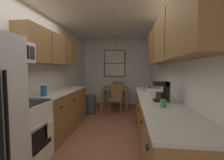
{
  "coord_description": "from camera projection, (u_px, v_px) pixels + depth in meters",
  "views": [
    {
      "loc": [
        0.54,
        -2.55,
        1.38
      ],
      "look_at": [
        0.1,
        1.16,
        1.12
      ],
      "focal_mm": 24.88,
      "sensor_mm": 36.0,
      "label": 1
    }
  ],
  "objects": [
    {
      "name": "ground_plane",
      "position": [
        107.0,
        127.0,
        3.68
      ],
      "size": [
        12.0,
        12.0,
        0.0
      ],
      "primitive_type": "plane",
      "color": "brown"
    },
    {
      "name": "fruit_bowl",
      "position": [
        154.0,
        91.0,
        3.21
      ],
      "size": [
        0.2,
        0.2,
        0.09
      ],
      "color": "#E5D14C",
      "rests_on": "counter_right"
    },
    {
      "name": "dining_chair_near",
      "position": [
        116.0,
        97.0,
        4.9
      ],
      "size": [
        0.44,
        0.44,
        0.9
      ],
      "color": "brown",
      "rests_on": "ground"
    },
    {
      "name": "coffee_maker",
      "position": [
        163.0,
        91.0,
        2.33
      ],
      "size": [
        0.22,
        0.18,
        0.29
      ],
      "color": "black",
      "rests_on": "counter_right"
    },
    {
      "name": "stove_range",
      "position": [
        21.0,
        133.0,
        2.2
      ],
      "size": [
        0.66,
        0.65,
        1.1
      ],
      "color": "white",
      "rests_on": "ground"
    },
    {
      "name": "microwave_over_range",
      "position": [
        10.0,
        52.0,
        2.13
      ],
      "size": [
        0.39,
        0.59,
        0.3
      ],
      "color": "white"
    },
    {
      "name": "upper_cabinets_right",
      "position": [
        168.0,
        39.0,
        2.47
      ],
      "size": [
        0.33,
        2.98,
        0.72
      ],
      "color": "brown"
    },
    {
      "name": "dish_towel",
      "position": [
        51.0,
        128.0,
        2.32
      ],
      "size": [
        0.02,
        0.16,
        0.24
      ],
      "primitive_type": "cube",
      "color": "beige"
    },
    {
      "name": "dining_table",
      "position": [
        115.0,
        91.0,
        5.49
      ],
      "size": [
        0.89,
        0.77,
        0.73
      ],
      "color": "olive",
      "rests_on": "ground"
    },
    {
      "name": "dish_rack",
      "position": [
        155.0,
        93.0,
        2.85
      ],
      "size": [
        0.28,
        0.34,
        0.1
      ],
      "primitive_type": "cube",
      "color": "silver",
      "rests_on": "counter_right"
    },
    {
      "name": "table_serving_bowl",
      "position": [
        114.0,
        87.0,
        5.45
      ],
      "size": [
        0.19,
        0.19,
        0.06
      ],
      "primitive_type": "cylinder",
      "color": "#4C7299",
      "rests_on": "dining_table"
    },
    {
      "name": "wall_back",
      "position": [
        117.0,
        72.0,
        6.21
      ],
      "size": [
        4.4,
        0.1,
        2.55
      ],
      "primitive_type": "cube",
      "color": "silver",
      "rests_on": "ground"
    },
    {
      "name": "back_window",
      "position": [
        115.0,
        64.0,
        6.13
      ],
      "size": [
        0.84,
        0.05,
        1.05
      ],
      "color": "brown"
    },
    {
      "name": "dining_chair_far",
      "position": [
        118.0,
        92.0,
        6.08
      ],
      "size": [
        0.44,
        0.44,
        0.9
      ],
      "color": "brown",
      "rests_on": "ground"
    },
    {
      "name": "mug_spare",
      "position": [
        163.0,
        103.0,
        1.96
      ],
      "size": [
        0.11,
        0.07,
        0.1
      ],
      "color": "#3F7F4C",
      "rests_on": "counter_right"
    },
    {
      "name": "ceiling_slab",
      "position": [
        107.0,
        16.0,
        3.5
      ],
      "size": [
        4.4,
        9.0,
        0.08
      ],
      "primitive_type": "cube",
      "color": "white"
    },
    {
      "name": "counter_right",
      "position": [
        157.0,
        124.0,
        2.64
      ],
      "size": [
        0.64,
        3.3,
        0.9
      ],
      "color": "brown",
      "rests_on": "ground"
    },
    {
      "name": "counter_left",
      "position": [
        61.0,
        111.0,
        3.49
      ],
      "size": [
        0.64,
        1.95,
        0.9
      ],
      "color": "brown",
      "rests_on": "ground"
    },
    {
      "name": "wall_left",
      "position": [
        52.0,
        74.0,
        3.74
      ],
      "size": [
        0.1,
        9.0,
        2.55
      ],
      "primitive_type": "cube",
      "color": "silver",
      "rests_on": "ground"
    },
    {
      "name": "mug_by_coffeemaker",
      "position": [
        148.0,
        86.0,
        3.91
      ],
      "size": [
        0.11,
        0.07,
        0.1
      ],
      "color": "#BF3F33",
      "rests_on": "counter_right"
    },
    {
      "name": "pendant_light",
      "position": [
        115.0,
        53.0,
        5.4
      ],
      "size": [
        0.24,
        0.24,
        0.65
      ],
      "color": "black"
    },
    {
      "name": "storage_canister",
      "position": [
        44.0,
        90.0,
        2.78
      ],
      "size": [
        0.11,
        0.11,
        0.21
      ],
      "color": "#265999",
      "rests_on": "counter_left"
    },
    {
      "name": "wall_right",
      "position": [
        167.0,
        74.0,
        3.43
      ],
      "size": [
        0.1,
        9.0,
        2.55
      ],
      "primitive_type": "cube",
      "color": "silver",
      "rests_on": "ground"
    },
    {
      "name": "trash_bin",
      "position": [
        90.0,
        105.0,
        4.83
      ],
      "size": [
        0.36,
        0.36,
        0.56
      ],
      "primitive_type": "cylinder",
      "color": "#3F3F42",
      "rests_on": "ground"
    },
    {
      "name": "upper_cabinets_left",
      "position": [
        53.0,
        49.0,
        3.36
      ],
      "size": [
        0.33,
        2.03,
        0.63
      ],
      "color": "brown"
    }
  ]
}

